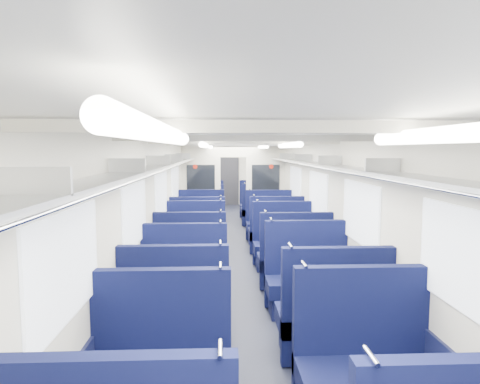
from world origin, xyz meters
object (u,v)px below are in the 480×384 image
seat_12 (191,262)px  seat_16 (198,236)px  seat_11 (307,284)px  seat_19 (270,226)px  seat_22 (205,208)px  seat_10 (184,289)px  seat_15 (284,247)px  seat_17 (276,235)px  seat_21 (261,212)px  seat_18 (201,225)px  seat_23 (258,207)px  seat_9 (333,322)px  end_door (229,180)px  seat_7 (365,372)px  seat_14 (195,246)px  seat_6 (160,378)px  bulkhead (233,186)px  seat_13 (294,263)px  seat_20 (204,213)px  seat_8 (176,319)px

seat_12 → seat_16: (0.00, 2.15, 0.00)m
seat_12 → seat_11: bearing=-35.3°
seat_19 → seat_22: bearing=116.8°
seat_10 → seat_15: bearing=54.8°
seat_17 → seat_21: same height
seat_18 → seat_23: bearing=62.5°
seat_9 → seat_18: (-1.66, 5.92, 0.00)m
end_door → seat_11: end_door is taller
end_door → seat_7: bearing=-86.5°
seat_14 → seat_19: same height
seat_11 → seat_14: bearing=125.1°
seat_15 → seat_18: bearing=124.5°
seat_14 → seat_15: size_ratio=1.00×
seat_6 → seat_17: bearing=73.8°
bulkhead → seat_6: bulkhead is taller
seat_12 → bulkhead: bearing=80.1°
seat_13 → seat_20: 5.75m
seat_14 → seat_20: 4.21m
seat_7 → seat_16: same height
seat_19 → seat_18: bearing=174.9°
seat_13 → seat_21: 5.63m
seat_10 → seat_12: (0.00, 1.34, 0.00)m
seat_7 → seat_15: same height
end_door → seat_6: size_ratio=1.58×
seat_6 → seat_10: (0.00, 2.17, 0.00)m
seat_7 → seat_15: size_ratio=1.00×
seat_8 → seat_15: size_ratio=1.00×
seat_11 → seat_22: same height
seat_21 → seat_23: (0.00, 1.11, 0.00)m
seat_6 → seat_7: 1.66m
seat_16 → seat_17: 1.66m
seat_17 → seat_9: bearing=-90.0°
seat_22 → seat_16: bearing=-90.0°
seat_11 → seat_16: size_ratio=1.00×
seat_15 → end_door: bearing=95.2°
seat_17 → seat_23: 4.44m
seat_13 → seat_16: 2.81m
seat_17 → seat_22: 4.69m
seat_7 → seat_14: 4.97m
seat_9 → seat_18: size_ratio=1.00×
seat_11 → seat_23: bearing=90.0°
seat_20 → seat_21: size_ratio=1.00×
seat_11 → seat_14: size_ratio=1.00×
bulkhead → seat_13: (0.83, -4.88, -0.84)m
bulkhead → seat_16: 2.87m
seat_14 → seat_23: bearing=73.0°
end_door → seat_12: (-0.83, -10.23, -0.61)m
seat_21 → seat_12: bearing=-106.7°
seat_15 → seat_23: (0.00, 5.60, 0.00)m
seat_8 → seat_19: same height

